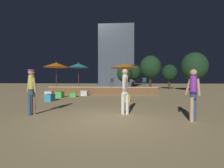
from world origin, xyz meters
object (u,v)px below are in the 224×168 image
(cube_seat_3, at_px, (50,98))
(bistro_chair_0, at_px, (112,81))
(person_1, at_px, (125,89))
(patio_umbrella_0, at_px, (78,66))
(bistro_chair_1, at_px, (128,81))
(background_tree_1, at_px, (134,72))
(cube_seat_0, at_px, (73,95))
(background_tree_3, at_px, (150,67))
(bistro_chair_3, at_px, (144,81))
(background_tree_0, at_px, (169,73))
(cube_seat_5, at_px, (60,95))
(cube_seat_1, at_px, (126,98))
(cube_seat_2, at_px, (85,93))
(patio_umbrella_2, at_px, (125,66))
(frisbee_disc, at_px, (125,111))
(background_tree_4, at_px, (125,74))
(person_2, at_px, (193,93))
(bistro_chair_2, at_px, (99,81))
(background_tree_2, at_px, (194,66))
(cube_seat_4, at_px, (49,94))
(patio_umbrella_1, at_px, (56,65))
(person_0, at_px, (32,89))

(cube_seat_3, relative_size, bistro_chair_0, 0.64)
(person_1, bearing_deg, patio_umbrella_0, 116.15)
(bistro_chair_1, bearing_deg, background_tree_1, -150.23)
(cube_seat_0, relative_size, background_tree_3, 0.12)
(bistro_chair_3, xyz_separation_m, background_tree_0, (5.37, 9.31, 1.29))
(cube_seat_3, xyz_separation_m, cube_seat_5, (-0.20, 2.09, 0.00))
(cube_seat_1, relative_size, background_tree_0, 0.14)
(bistro_chair_3, bearing_deg, bistro_chair_1, -29.89)
(cube_seat_2, bearing_deg, patio_umbrella_2, 15.11)
(person_1, height_order, bistro_chair_3, person_1)
(bistro_chair_3, bearing_deg, person_1, 66.74)
(cube_seat_5, xyz_separation_m, background_tree_0, (12.71, 12.74, 2.36))
(cube_seat_5, bearing_deg, background_tree_1, 63.54)
(bistro_chair_0, distance_m, background_tree_1, 10.96)
(cube_seat_3, height_order, frisbee_disc, cube_seat_3)
(patio_umbrella_0, bearing_deg, background_tree_4, 60.24)
(person_2, height_order, bistro_chair_3, person_2)
(patio_umbrella_0, relative_size, cube_seat_3, 5.50)
(person_2, distance_m, bistro_chair_2, 12.18)
(cube_seat_0, relative_size, background_tree_2, 0.11)
(cube_seat_0, height_order, frisbee_disc, cube_seat_0)
(cube_seat_2, distance_m, person_1, 8.22)
(person_2, bearing_deg, patio_umbrella_2, 63.09)
(cube_seat_2, bearing_deg, cube_seat_3, -111.18)
(cube_seat_4, bearing_deg, patio_umbrella_1, 93.88)
(patio_umbrella_1, xyz_separation_m, bistro_chair_2, (4.09, 1.70, -1.65))
(cube_seat_3, height_order, person_1, person_1)
(patio_umbrella_1, distance_m, background_tree_4, 10.83)
(background_tree_3, bearing_deg, person_0, -117.39)
(cube_seat_0, relative_size, person_2, 0.31)
(cube_seat_4, height_order, person_2, person_2)
(background_tree_1, relative_size, background_tree_3, 0.89)
(person_1, distance_m, bistro_chair_3, 9.37)
(bistro_chair_2, bearing_deg, patio_umbrella_2, 48.06)
(cube_seat_2, distance_m, bistro_chair_0, 3.61)
(cube_seat_3, height_order, bistro_chair_2, bistro_chair_2)
(cube_seat_2, bearing_deg, patio_umbrella_0, 129.66)
(bistro_chair_0, xyz_separation_m, background_tree_1, (3.27, 10.35, 1.48))
(background_tree_2, bearing_deg, person_1, -123.29)
(background_tree_1, bearing_deg, cube_seat_2, -113.44)
(bistro_chair_2, xyz_separation_m, frisbee_disc, (2.68, -9.69, -1.30))
(bistro_chair_0, relative_size, frisbee_disc, 3.30)
(patio_umbrella_0, distance_m, background_tree_4, 9.53)
(cube_seat_1, bearing_deg, cube_seat_2, 134.21)
(person_1, bearing_deg, bistro_chair_1, 85.27)
(cube_seat_3, height_order, person_2, person_2)
(cube_seat_2, relative_size, bistro_chair_1, 0.72)
(cube_seat_5, relative_size, bistro_chair_2, 0.64)
(patio_umbrella_0, bearing_deg, bistro_chair_3, 5.81)
(background_tree_3, xyz_separation_m, background_tree_4, (-3.39, 2.69, -0.73))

